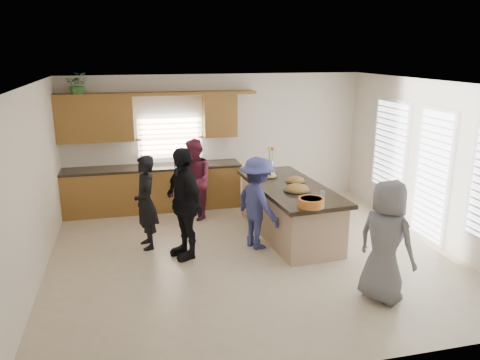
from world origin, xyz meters
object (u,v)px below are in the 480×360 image
object	(u,v)px
island	(289,212)
woman_left_mid	(195,180)
woman_left_front	(184,203)
woman_right_back	(258,203)
salad_bowl	(311,202)
woman_right_front	(386,241)
woman_left_back	(146,202)

from	to	relation	value
island	woman_left_mid	distance (m)	2.04
woman_left_front	woman_right_back	world-z (taller)	woman_left_front
salad_bowl	woman_right_back	bearing A→B (deg)	127.31
woman_right_back	woman_left_mid	bearing A→B (deg)	5.45
woman_right_back	woman_right_front	xyz separation A→B (m)	(1.17, -2.10, 0.05)
woman_left_back	woman_right_front	size ratio (longest dim) A/B	0.96
island	woman_left_back	size ratio (longest dim) A/B	1.72
woman_left_mid	woman_right_back	distance (m)	1.87
woman_left_back	woman_right_front	xyz separation A→B (m)	(3.01, -2.54, 0.04)
woman_left_front	woman_right_front	bearing A→B (deg)	30.33
woman_left_mid	woman_right_back	world-z (taller)	woman_left_mid
woman_left_front	woman_right_front	world-z (taller)	woman_left_front
woman_left_mid	woman_right_front	size ratio (longest dim) A/B	0.96
woman_left_front	woman_left_back	bearing A→B (deg)	-151.83
salad_bowl	woman_left_mid	bearing A→B (deg)	120.22
salad_bowl	woman_right_front	xyz separation A→B (m)	(0.55, -1.28, -0.18)
woman_left_mid	woman_left_front	distance (m)	1.81
woman_left_back	woman_right_front	distance (m)	3.94
island	woman_right_back	size ratio (longest dim) A/B	1.75
island	woman_left_mid	world-z (taller)	woman_left_mid
island	woman_right_back	xyz separation A→B (m)	(-0.70, -0.37, 0.34)
island	woman_left_back	xyz separation A→B (m)	(-2.54, 0.07, 0.35)
woman_right_back	woman_right_front	distance (m)	2.40
woman_left_back	woman_right_back	world-z (taller)	woman_left_back
woman_left_back	woman_left_front	distance (m)	0.78
salad_bowl	woman_left_mid	world-z (taller)	woman_left_mid
woman_right_back	island	bearing A→B (deg)	-82.90
woman_left_back	woman_right_back	bearing A→B (deg)	65.41
salad_bowl	woman_right_front	bearing A→B (deg)	-66.78
salad_bowl	woman_right_back	xyz separation A→B (m)	(-0.62, 0.82, -0.23)
woman_left_front	woman_right_back	xyz separation A→B (m)	(1.26, 0.08, -0.12)
woman_left_back	woman_left_mid	size ratio (longest dim) A/B	1.00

